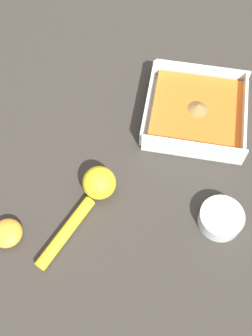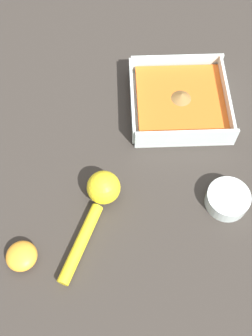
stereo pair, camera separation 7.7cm
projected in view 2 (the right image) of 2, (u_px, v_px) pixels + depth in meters
ground_plane at (182, 125)px, 0.85m from camera, size 4.00×4.00×0.00m
square_dish at (178, 102)px, 0.86m from camera, size 0.21×0.21×0.05m
spice_bowl at (227, 199)px, 0.75m from camera, size 0.08×0.08×0.03m
lemon_squeezer at (99, 199)px, 0.74m from camera, size 0.12×0.21×0.06m
lemon_half at (22, 256)px, 0.70m from camera, size 0.06×0.06×0.03m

